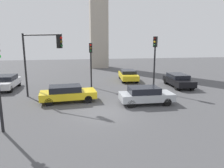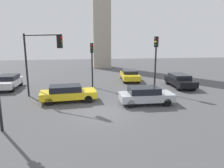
# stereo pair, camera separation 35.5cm
# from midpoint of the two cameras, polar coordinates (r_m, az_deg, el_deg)

# --- Properties ---
(ground_plane) EXTENTS (88.53, 88.53, 0.00)m
(ground_plane) POSITION_cam_midpoint_polar(r_m,az_deg,el_deg) (14.84, -1.97, -7.81)
(ground_plane) COLOR #4C4C4F
(traffic_light_0) EXTENTS (0.36, 0.48, 4.75)m
(traffic_light_0) POSITION_cam_midpoint_polar(r_m,az_deg,el_deg) (22.32, -5.07, 7.50)
(traffic_light_0) COLOR black
(traffic_light_0) RESTS_ON ground_plane
(traffic_light_2) EXTENTS (0.47, 0.47, 5.38)m
(traffic_light_2) POSITION_cam_midpoint_polar(r_m,az_deg,el_deg) (20.67, 12.42, 8.08)
(traffic_light_2) COLOR black
(traffic_light_2) RESTS_ON ground_plane
(traffic_light_3) EXTENTS (3.52, 2.56, 5.60)m
(traffic_light_3) POSITION_cam_midpoint_polar(r_m,az_deg,el_deg) (18.49, -18.34, 8.44)
(traffic_light_3) COLOR black
(traffic_light_3) RESTS_ON ground_plane
(car_0) EXTENTS (2.25, 4.72, 1.40)m
(car_0) POSITION_cam_midpoint_polar(r_m,az_deg,el_deg) (23.92, 18.54, 0.99)
(car_0) COLOR black
(car_0) RESTS_ON ground_plane
(car_1) EXTENTS (2.09, 4.49, 1.44)m
(car_1) POSITION_cam_midpoint_polar(r_m,az_deg,el_deg) (24.34, -26.35, 0.60)
(car_1) COLOR silver
(car_1) RESTS_ON ground_plane
(car_2) EXTENTS (2.45, 4.78, 1.33)m
(car_2) POSITION_cam_midpoint_polar(r_m,az_deg,el_deg) (26.49, 5.28, 2.48)
(car_2) COLOR yellow
(car_2) RESTS_ON ground_plane
(car_3) EXTENTS (4.67, 2.27, 1.36)m
(car_3) POSITION_cam_midpoint_polar(r_m,az_deg,el_deg) (17.63, -11.54, -2.41)
(car_3) COLOR yellow
(car_3) RESTS_ON ground_plane
(car_4) EXTENTS (4.27, 2.00, 1.39)m
(car_4) POSITION_cam_midpoint_polar(r_m,az_deg,el_deg) (16.80, 9.80, -3.03)
(car_4) COLOR #ADB2B7
(car_4) RESTS_ON ground_plane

